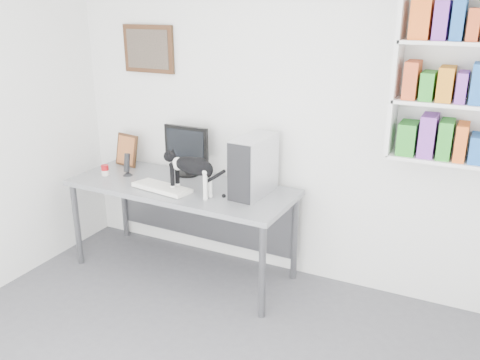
# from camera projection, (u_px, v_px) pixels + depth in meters

# --- Properties ---
(room) EXTENTS (4.01, 4.01, 2.70)m
(room) POSITION_uv_depth(u_px,v_px,m) (136.00, 205.00, 2.53)
(room) COLOR #4A4A4E
(room) RESTS_ON ground
(bookshelf) EXTENTS (1.03, 0.28, 1.24)m
(bookshelf) POSITION_uv_depth(u_px,v_px,m) (475.00, 74.00, 3.34)
(bookshelf) COLOR silver
(bookshelf) RESTS_ON room
(wall_art) EXTENTS (0.52, 0.04, 0.42)m
(wall_art) POSITION_uv_depth(u_px,v_px,m) (149.00, 49.00, 4.55)
(wall_art) COLOR #4C2918
(wall_art) RESTS_ON room
(desk) EXTENTS (1.99, 0.81, 0.82)m
(desk) POSITION_uv_depth(u_px,v_px,m) (183.00, 229.00, 4.47)
(desk) COLOR gray
(desk) RESTS_ON room
(monitor) EXTENTS (0.43, 0.21, 0.46)m
(monitor) POSITION_uv_depth(u_px,v_px,m) (187.00, 150.00, 4.52)
(monitor) COLOR black
(monitor) RESTS_ON desk
(keyboard) EXTENTS (0.54, 0.27, 0.04)m
(keyboard) POSITION_uv_depth(u_px,v_px,m) (162.00, 188.00, 4.22)
(keyboard) COLOR white
(keyboard) RESTS_ON desk
(pc_tower) EXTENTS (0.24, 0.49, 0.48)m
(pc_tower) POSITION_uv_depth(u_px,v_px,m) (254.00, 166.00, 4.06)
(pc_tower) COLOR silver
(pc_tower) RESTS_ON desk
(speaker) EXTENTS (0.11, 0.11, 0.21)m
(speaker) POSITION_uv_depth(u_px,v_px,m) (127.00, 164.00, 4.54)
(speaker) COLOR black
(speaker) RESTS_ON desk
(leaning_print) EXTENTS (0.27, 0.14, 0.31)m
(leaning_print) POSITION_uv_depth(u_px,v_px,m) (127.00, 150.00, 4.81)
(leaning_print) COLOR #4C2918
(leaning_print) RESTS_ON desk
(soup_can) EXTENTS (0.08, 0.08, 0.10)m
(soup_can) POSITION_uv_depth(u_px,v_px,m) (105.00, 170.00, 4.56)
(soup_can) COLOR #A50E14
(soup_can) RESTS_ON desk
(cat) EXTENTS (0.56, 0.21, 0.33)m
(cat) POSITION_uv_depth(u_px,v_px,m) (192.00, 175.00, 4.07)
(cat) COLOR black
(cat) RESTS_ON desk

